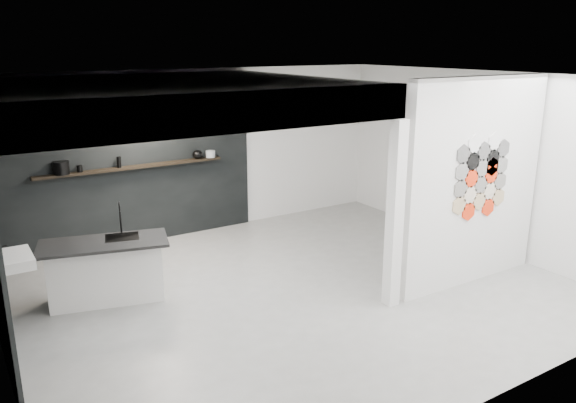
{
  "coord_description": "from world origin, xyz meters",
  "views": [
    {
      "loc": [
        -3.76,
        -5.83,
        3.19
      ],
      "look_at": [
        0.1,
        0.3,
        1.15
      ],
      "focal_mm": 35.0,
      "sensor_mm": 36.0,
      "label": 1
    }
  ],
  "objects_px": {
    "stockpot": "(61,168)",
    "kettle": "(198,154)",
    "partition_panel": "(474,183)",
    "glass_vase": "(210,154)",
    "glass_bowl": "(210,154)",
    "utensil_cup": "(80,169)",
    "wall_basin": "(13,260)",
    "kitchen_island": "(106,270)",
    "bottle_dark": "(119,162)"
  },
  "relations": [
    {
      "from": "kettle",
      "to": "glass_vase",
      "type": "xyz_separation_m",
      "value": [
        0.24,
        0.0,
        -0.01
      ]
    },
    {
      "from": "glass_vase",
      "to": "bottle_dark",
      "type": "bearing_deg",
      "value": 180.0
    },
    {
      "from": "wall_basin",
      "to": "stockpot",
      "type": "bearing_deg",
      "value": 64.83
    },
    {
      "from": "wall_basin",
      "to": "kettle",
      "type": "bearing_deg",
      "value": 33.23
    },
    {
      "from": "wall_basin",
      "to": "glass_vase",
      "type": "bearing_deg",
      "value": 31.35
    },
    {
      "from": "stockpot",
      "to": "kettle",
      "type": "xyz_separation_m",
      "value": [
        2.18,
        0.0,
        -0.02
      ]
    },
    {
      "from": "glass_vase",
      "to": "utensil_cup",
      "type": "xyz_separation_m",
      "value": [
        -2.16,
        0.0,
        -0.01
      ]
    },
    {
      "from": "wall_basin",
      "to": "bottle_dark",
      "type": "xyz_separation_m",
      "value": [
        1.83,
        2.07,
        0.56
      ]
    },
    {
      "from": "partition_panel",
      "to": "bottle_dark",
      "type": "height_order",
      "value": "partition_panel"
    },
    {
      "from": "glass_bowl",
      "to": "wall_basin",
      "type": "bearing_deg",
      "value": -148.65
    },
    {
      "from": "partition_panel",
      "to": "glass_vase",
      "type": "distance_m",
      "value": 4.39
    },
    {
      "from": "kitchen_island",
      "to": "kettle",
      "type": "xyz_separation_m",
      "value": [
        2.1,
        1.86,
        0.97
      ]
    },
    {
      "from": "kettle",
      "to": "glass_vase",
      "type": "height_order",
      "value": "kettle"
    },
    {
      "from": "stockpot",
      "to": "glass_bowl",
      "type": "relative_size",
      "value": 1.45
    },
    {
      "from": "wall_basin",
      "to": "glass_vase",
      "type": "relative_size",
      "value": 4.95
    },
    {
      "from": "wall_basin",
      "to": "utensil_cup",
      "type": "xyz_separation_m",
      "value": [
        1.23,
        2.07,
        0.52
      ]
    },
    {
      "from": "kitchen_island",
      "to": "glass_vase",
      "type": "bearing_deg",
      "value": 53.19
    },
    {
      "from": "partition_panel",
      "to": "wall_basin",
      "type": "xyz_separation_m",
      "value": [
        -5.46,
        1.8,
        -0.55
      ]
    },
    {
      "from": "kitchen_island",
      "to": "stockpot",
      "type": "relative_size",
      "value": 7.18
    },
    {
      "from": "glass_bowl",
      "to": "glass_vase",
      "type": "distance_m",
      "value": 0.0
    },
    {
      "from": "glass_bowl",
      "to": "glass_vase",
      "type": "xyz_separation_m",
      "value": [
        0.0,
        0.0,
        0.0
      ]
    },
    {
      "from": "glass_vase",
      "to": "utensil_cup",
      "type": "relative_size",
      "value": 1.17
    },
    {
      "from": "kitchen_island",
      "to": "glass_bowl",
      "type": "bearing_deg",
      "value": 53.19
    },
    {
      "from": "partition_panel",
      "to": "kitchen_island",
      "type": "bearing_deg",
      "value": 155.53
    },
    {
      "from": "kettle",
      "to": "partition_panel",
      "type": "bearing_deg",
      "value": -71.36
    },
    {
      "from": "wall_basin",
      "to": "kettle",
      "type": "xyz_separation_m",
      "value": [
        3.15,
        2.07,
        0.54
      ]
    },
    {
      "from": "bottle_dark",
      "to": "wall_basin",
      "type": "bearing_deg",
      "value": -131.54
    },
    {
      "from": "kitchen_island",
      "to": "kettle",
      "type": "relative_size",
      "value": 9.57
    },
    {
      "from": "wall_basin",
      "to": "utensil_cup",
      "type": "bearing_deg",
      "value": 59.18
    },
    {
      "from": "bottle_dark",
      "to": "utensil_cup",
      "type": "bearing_deg",
      "value": 180.0
    },
    {
      "from": "wall_basin",
      "to": "bottle_dark",
      "type": "height_order",
      "value": "bottle_dark"
    },
    {
      "from": "kitchen_island",
      "to": "partition_panel",
      "type": "bearing_deg",
      "value": -9.72
    },
    {
      "from": "utensil_cup",
      "to": "wall_basin",
      "type": "bearing_deg",
      "value": -120.82
    },
    {
      "from": "glass_bowl",
      "to": "utensil_cup",
      "type": "relative_size",
      "value": 1.56
    },
    {
      "from": "utensil_cup",
      "to": "glass_bowl",
      "type": "bearing_deg",
      "value": 0.0
    },
    {
      "from": "kitchen_island",
      "to": "bottle_dark",
      "type": "distance_m",
      "value": 2.24
    },
    {
      "from": "wall_basin",
      "to": "glass_bowl",
      "type": "relative_size",
      "value": 3.73
    },
    {
      "from": "kettle",
      "to": "bottle_dark",
      "type": "relative_size",
      "value": 1.01
    },
    {
      "from": "partition_panel",
      "to": "bottle_dark",
      "type": "relative_size",
      "value": 16.09
    },
    {
      "from": "wall_basin",
      "to": "glass_bowl",
      "type": "distance_m",
      "value": 4.0
    },
    {
      "from": "stockpot",
      "to": "utensil_cup",
      "type": "relative_size",
      "value": 2.26
    },
    {
      "from": "wall_basin",
      "to": "stockpot",
      "type": "distance_m",
      "value": 2.35
    },
    {
      "from": "kitchen_island",
      "to": "wall_basin",
      "type": "bearing_deg",
      "value": -154.03
    },
    {
      "from": "glass_bowl",
      "to": "utensil_cup",
      "type": "bearing_deg",
      "value": 180.0
    },
    {
      "from": "glass_bowl",
      "to": "kitchen_island",
      "type": "bearing_deg",
      "value": -141.56
    },
    {
      "from": "wall_basin",
      "to": "kitchen_island",
      "type": "relative_size",
      "value": 0.36
    },
    {
      "from": "partition_panel",
      "to": "utensil_cup",
      "type": "bearing_deg",
      "value": 137.6
    },
    {
      "from": "glass_vase",
      "to": "bottle_dark",
      "type": "xyz_separation_m",
      "value": [
        -1.56,
        0.0,
        0.03
      ]
    },
    {
      "from": "glass_bowl",
      "to": "bottle_dark",
      "type": "height_order",
      "value": "bottle_dark"
    },
    {
      "from": "glass_vase",
      "to": "utensil_cup",
      "type": "bearing_deg",
      "value": 180.0
    }
  ]
}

